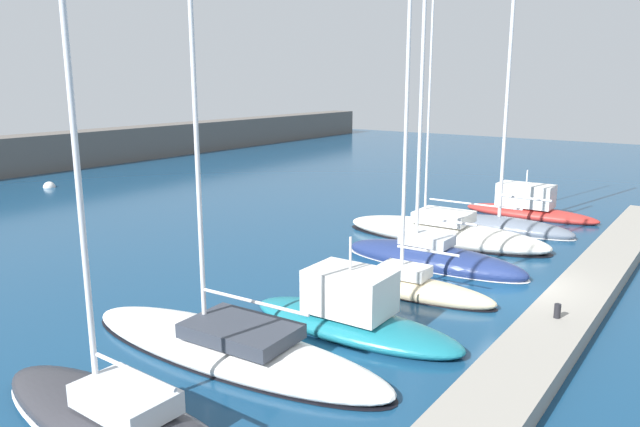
% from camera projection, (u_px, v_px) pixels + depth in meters
% --- Properties ---
extents(ground_plane, '(120.00, 120.00, 0.00)m').
position_uv_depth(ground_plane, '(513.00, 297.00, 21.61)').
color(ground_plane, navy).
extents(dock_pier, '(34.49, 1.90, 0.57)m').
position_uv_depth(dock_pier, '(576.00, 302.00, 20.35)').
color(dock_pier, gray).
rests_on(dock_pier, ground_plane).
extents(sailboat_charcoal_nearest, '(2.53, 8.58, 16.18)m').
position_uv_depth(sailboat_charcoal_nearest, '(121.00, 420.00, 13.14)').
color(sailboat_charcoal_nearest, '#2D2D33').
rests_on(sailboat_charcoal_nearest, ground_plane).
extents(sailboat_white_second, '(3.28, 10.62, 18.28)m').
position_uv_depth(sailboat_white_second, '(229.00, 344.00, 17.01)').
color(sailboat_white_second, white).
rests_on(sailboat_white_second, ground_plane).
extents(motorboat_teal_third, '(2.54, 7.29, 3.23)m').
position_uv_depth(motorboat_teal_third, '(351.00, 314.00, 18.59)').
color(motorboat_teal_third, '#19707F').
rests_on(motorboat_teal_third, ground_plane).
extents(sailboat_sand_fourth, '(1.99, 6.56, 12.61)m').
position_uv_depth(sailboat_sand_fourth, '(409.00, 285.00, 21.90)').
color(sailboat_sand_fourth, beige).
rests_on(sailboat_sand_fourth, ground_plane).
extents(sailboat_navy_fifth, '(2.34, 8.13, 13.91)m').
position_uv_depth(sailboat_navy_fifth, '(433.00, 258.00, 25.33)').
color(sailboat_navy_fifth, navy).
rests_on(sailboat_navy_fifth, ground_plane).
extents(sailboat_ivory_sixth, '(3.30, 10.35, 17.60)m').
position_uv_depth(sailboat_ivory_sixth, '(444.00, 233.00, 29.24)').
color(sailboat_ivory_sixth, silver).
rests_on(sailboat_ivory_sixth, ground_plane).
extents(sailboat_slate_seventh, '(2.01, 6.68, 14.59)m').
position_uv_depth(sailboat_slate_seventh, '(509.00, 223.00, 30.93)').
color(sailboat_slate_seventh, slate).
rests_on(sailboat_slate_seventh, ground_plane).
extents(motorboat_red_eighth, '(1.92, 7.45, 2.89)m').
position_uv_depth(motorboat_red_eighth, '(528.00, 207.00, 34.16)').
color(motorboat_red_eighth, '#B72D28').
rests_on(motorboat_red_eighth, ground_plane).
extents(mooring_buoy_white, '(0.84, 0.84, 0.84)m').
position_uv_depth(mooring_buoy_white, '(49.00, 187.00, 43.49)').
color(mooring_buoy_white, white).
rests_on(mooring_buoy_white, ground_plane).
extents(dock_bollard, '(0.20, 0.20, 0.44)m').
position_uv_depth(dock_bollard, '(557.00, 311.00, 18.20)').
color(dock_bollard, black).
rests_on(dock_bollard, dock_pier).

